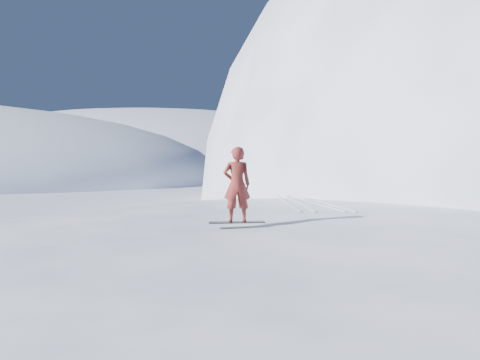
{
  "coord_description": "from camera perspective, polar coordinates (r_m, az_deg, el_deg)",
  "views": [
    {
      "loc": [
        -1.4,
        -12.25,
        4.15
      ],
      "look_at": [
        -2.44,
        0.11,
        3.5
      ],
      "focal_mm": 32.0,
      "sensor_mm": 36.0,
      "label": 1
    }
  ],
  "objects": [
    {
      "name": "ground",
      "position": [
        13.01,
        11.14,
        -15.66
      ],
      "size": [
        400.0,
        400.0,
        0.0
      ],
      "primitive_type": "plane",
      "color": "white",
      "rests_on": "ground"
    },
    {
      "name": "board_tracks",
      "position": [
        16.95,
        8.63,
        -2.89
      ],
      "size": [
        2.59,
        5.96,
        0.04
      ],
      "color": "silver",
      "rests_on": "ground"
    },
    {
      "name": "snowboarder",
      "position": [
        11.43,
        -0.42,
        -0.6
      ],
      "size": [
        0.82,
        0.62,
        2.02
      ],
      "primitive_type": "imported",
      "rotation": [
        0.0,
        0.0,
        3.34
      ],
      "color": "maroon",
      "rests_on": "snowboard"
    },
    {
      "name": "peak_shoulder",
      "position": [
        34.46,
        24.15,
        -4.18
      ],
      "size": [
        28.0,
        24.0,
        18.0
      ],
      "primitive_type": "ellipsoid",
      "color": "white",
      "rests_on": "ground"
    },
    {
      "name": "snowboard",
      "position": [
        11.54,
        -0.42,
        -5.66
      ],
      "size": [
        1.53,
        0.57,
        0.03
      ],
      "primitive_type": "cube",
      "rotation": [
        0.0,
        0.0,
        0.2
      ],
      "color": "black",
      "rests_on": "near_ridge"
    },
    {
      "name": "far_ridge_c",
      "position": [
        128.27,
        -12.72,
        1.07
      ],
      "size": [
        140.0,
        90.0,
        36.0
      ],
      "primitive_type": "ellipsoid",
      "color": "white",
      "rests_on": "ground"
    },
    {
      "name": "wind_bumps",
      "position": [
        14.98,
        8.05,
        -13.11
      ],
      "size": [
        16.0,
        14.4,
        1.0
      ],
      "color": "white",
      "rests_on": "ground"
    },
    {
      "name": "near_ridge",
      "position": [
        15.99,
        13.57,
        -12.13
      ],
      "size": [
        36.0,
        28.0,
        4.8
      ],
      "primitive_type": "ellipsoid",
      "color": "white",
      "rests_on": "ground"
    }
  ]
}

